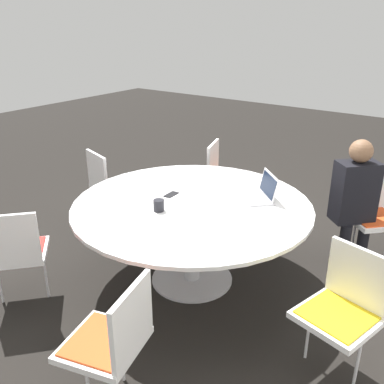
% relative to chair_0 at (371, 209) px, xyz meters
% --- Properties ---
extents(ground_plane, '(16.00, 16.00, 0.00)m').
position_rel_chair_0_xyz_m(ground_plane, '(1.28, -1.13, -0.52)').
color(ground_plane, black).
extents(conference_table, '(1.98, 1.98, 0.74)m').
position_rel_chair_0_xyz_m(conference_table, '(1.28, -1.13, 0.13)').
color(conference_table, '#B7B7BC').
rests_on(conference_table, ground_plane).
extents(chair_0, '(0.61, 0.61, 0.86)m').
position_rel_chair_0_xyz_m(chair_0, '(0.00, 0.00, 0.00)').
color(chair_0, white).
rests_on(chair_0, ground_plane).
extents(chair_1, '(0.55, 0.54, 0.86)m').
position_rel_chair_0_xyz_m(chair_1, '(-0.03, -1.64, 0.00)').
color(chair_1, white).
rests_on(chair_1, ground_plane).
extents(chair_2, '(0.53, 0.54, 0.86)m').
position_rel_chair_0_xyz_m(chair_2, '(0.93, -2.50, 0.00)').
color(chair_2, white).
rests_on(chair_2, ground_plane).
extents(chair_3, '(0.61, 0.61, 0.86)m').
position_rel_chair_0_xyz_m(chair_3, '(2.37, -2.02, 0.00)').
color(chair_3, white).
rests_on(chair_3, ground_plane).
extents(chair_4, '(0.53, 0.52, 0.86)m').
position_rel_chair_0_xyz_m(chair_4, '(2.62, -0.70, 0.00)').
color(chair_4, white).
rests_on(chair_4, ground_plane).
extents(chair_5, '(0.52, 0.53, 0.86)m').
position_rel_chair_0_xyz_m(chair_5, '(1.57, 0.25, 0.00)').
color(chair_5, white).
rests_on(chair_5, ground_plane).
extents(person_0, '(0.41, 0.41, 1.21)m').
position_rel_chair_0_xyz_m(person_0, '(0.23, -0.11, 0.19)').
color(person_0, black).
rests_on(person_0, ground_plane).
extents(laptop, '(0.41, 0.41, 0.21)m').
position_rel_chair_0_xyz_m(laptop, '(0.85, -0.72, 0.28)').
color(laptop, silver).
rests_on(laptop, conference_table).
extents(coffee_cup, '(0.09, 0.09, 0.09)m').
position_rel_chair_0_xyz_m(coffee_cup, '(1.55, -1.26, 0.27)').
color(coffee_cup, black).
rests_on(coffee_cup, conference_table).
extents(cell_phone, '(0.14, 0.08, 0.01)m').
position_rel_chair_0_xyz_m(cell_phone, '(1.24, -1.38, 0.23)').
color(cell_phone, black).
rests_on(cell_phone, conference_table).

